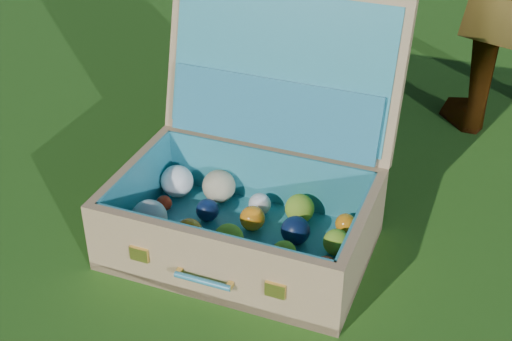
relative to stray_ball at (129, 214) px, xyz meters
name	(u,v)px	position (x,y,z in m)	size (l,w,h in m)	color
ground	(319,236)	(0.50, 0.17, -0.03)	(60.00, 60.00, 0.00)	#215114
stray_ball	(129,214)	(0.00, 0.00, 0.00)	(0.06, 0.06, 0.06)	#4570B5
suitcase	(252,175)	(0.32, 0.13, 0.14)	(0.70, 0.65, 0.62)	tan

